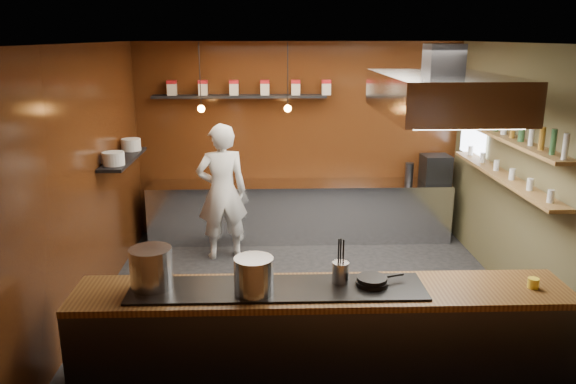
{
  "coord_description": "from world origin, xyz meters",
  "views": [
    {
      "loc": [
        -0.46,
        -6.13,
        3.08
      ],
      "look_at": [
        -0.24,
        0.4,
        1.25
      ],
      "focal_mm": 35.0,
      "sensor_mm": 36.0,
      "label": 1
    }
  ],
  "objects_px": {
    "stockpot_large": "(151,268)",
    "chef": "(222,192)",
    "espresso_machine": "(436,168)",
    "stockpot_small": "(254,275)",
    "extractor_hood": "(441,94)"
  },
  "relations": [
    {
      "from": "espresso_machine",
      "to": "chef",
      "type": "xyz_separation_m",
      "value": [
        -3.23,
        -0.75,
        -0.14
      ]
    },
    {
      "from": "stockpot_large",
      "to": "stockpot_small",
      "type": "height_order",
      "value": "stockpot_large"
    },
    {
      "from": "extractor_hood",
      "to": "stockpot_small",
      "type": "distance_m",
      "value": 2.7
    },
    {
      "from": "stockpot_large",
      "to": "espresso_machine",
      "type": "xyz_separation_m",
      "value": [
        3.6,
        3.76,
        -0.01
      ]
    },
    {
      "from": "stockpot_small",
      "to": "chef",
      "type": "relative_size",
      "value": 0.18
    },
    {
      "from": "extractor_hood",
      "to": "espresso_machine",
      "type": "height_order",
      "value": "extractor_hood"
    },
    {
      "from": "extractor_hood",
      "to": "chef",
      "type": "relative_size",
      "value": 1.03
    },
    {
      "from": "stockpot_small",
      "to": "espresso_machine",
      "type": "relative_size",
      "value": 0.83
    },
    {
      "from": "stockpot_large",
      "to": "espresso_machine",
      "type": "relative_size",
      "value": 0.9
    },
    {
      "from": "stockpot_large",
      "to": "stockpot_small",
      "type": "xyz_separation_m",
      "value": [
        0.9,
        -0.15,
        -0.02
      ]
    },
    {
      "from": "extractor_hood",
      "to": "stockpot_small",
      "type": "relative_size",
      "value": 5.86
    },
    {
      "from": "stockpot_large",
      "to": "stockpot_small",
      "type": "relative_size",
      "value": 1.09
    },
    {
      "from": "stockpot_large",
      "to": "chef",
      "type": "relative_size",
      "value": 0.19
    },
    {
      "from": "stockpot_large",
      "to": "chef",
      "type": "distance_m",
      "value": 3.04
    },
    {
      "from": "stockpot_large",
      "to": "stockpot_small",
      "type": "distance_m",
      "value": 0.91
    }
  ]
}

